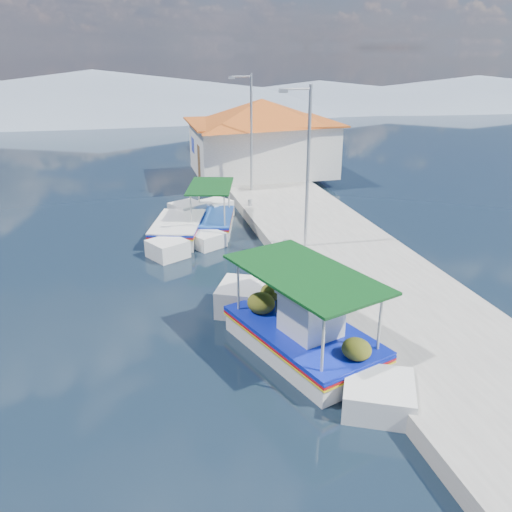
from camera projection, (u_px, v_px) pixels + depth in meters
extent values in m
plane|color=black|center=(195.00, 291.00, 17.94)|extent=(160.00, 160.00, 0.00)
cube|color=#ADABA2|center=(304.00, 219.00, 24.58)|extent=(5.00, 44.00, 0.50)
cylinder|color=#A5A8AD|center=(334.00, 300.00, 15.84)|extent=(0.20, 0.20, 0.30)
cylinder|color=#A5A8AD|center=(286.00, 244.00, 20.35)|extent=(0.20, 0.20, 0.30)
cylinder|color=#A5A8AD|center=(250.00, 203.00, 25.77)|extent=(0.20, 0.20, 0.30)
cylinder|color=#A5A8AD|center=(227.00, 176.00, 31.19)|extent=(0.20, 0.20, 0.30)
cube|color=white|center=(302.00, 345.00, 14.23)|extent=(3.53, 4.87, 0.96)
cube|color=white|center=(303.00, 294.00, 16.88)|extent=(2.14, 2.14, 1.06)
cube|color=white|center=(301.00, 412.00, 11.62)|extent=(2.08, 2.08, 0.91)
cube|color=#0D1EAE|center=(303.00, 331.00, 14.07)|extent=(3.64, 5.02, 0.06)
cube|color=red|center=(303.00, 333.00, 14.10)|extent=(3.64, 5.02, 0.05)
cube|color=yellow|center=(303.00, 336.00, 14.12)|extent=(3.64, 5.02, 0.04)
cube|color=#0D1EAE|center=(303.00, 328.00, 14.04)|extent=(3.64, 4.99, 0.05)
cube|color=brown|center=(303.00, 329.00, 14.05)|extent=(3.34, 4.73, 0.05)
cube|color=white|center=(304.00, 316.00, 13.57)|extent=(1.58, 1.64, 1.11)
cube|color=silver|center=(304.00, 296.00, 13.36)|extent=(1.72, 1.77, 0.06)
cylinder|color=beige|center=(274.00, 273.00, 15.54)|extent=(0.07, 0.07, 1.62)
cylinder|color=beige|center=(335.00, 275.00, 15.39)|extent=(0.07, 0.07, 1.62)
cylinder|color=beige|center=(265.00, 336.00, 12.12)|extent=(0.07, 0.07, 1.62)
cylinder|color=beige|center=(343.00, 340.00, 11.98)|extent=(0.07, 0.07, 1.62)
cube|color=#0B3B14|center=(305.00, 273.00, 13.46)|extent=(3.64, 4.91, 0.07)
ellipsoid|color=#434E14|center=(290.00, 296.00, 15.29)|extent=(0.77, 0.85, 0.58)
ellipsoid|color=#434E14|center=(314.00, 291.00, 15.72)|extent=(0.65, 0.71, 0.49)
ellipsoid|color=#434E14|center=(312.00, 359.00, 12.26)|extent=(0.69, 0.76, 0.52)
sphere|color=#FA4107|center=(342.00, 295.00, 14.25)|extent=(0.40, 0.40, 0.40)
cube|color=white|center=(212.00, 226.00, 23.87)|extent=(2.55, 3.62, 0.84)
cube|color=white|center=(193.00, 211.00, 25.62)|extent=(1.73, 1.73, 0.92)
cube|color=white|center=(233.00, 240.00, 22.14)|extent=(1.68, 1.68, 0.79)
cube|color=#0D1EAE|center=(211.00, 218.00, 23.73)|extent=(2.63, 3.73, 0.05)
cube|color=red|center=(211.00, 219.00, 23.75)|extent=(2.63, 3.73, 0.04)
cube|color=yellow|center=(212.00, 220.00, 23.77)|extent=(2.63, 3.73, 0.04)
cube|color=#1C4BA9|center=(211.00, 216.00, 23.70)|extent=(2.64, 3.70, 0.04)
cube|color=brown|center=(211.00, 217.00, 23.71)|extent=(2.40, 3.52, 0.04)
cylinder|color=beige|center=(185.00, 197.00, 24.26)|extent=(0.06, 0.06, 1.41)
cylinder|color=beige|center=(212.00, 193.00, 24.89)|extent=(0.06, 0.06, 1.41)
cylinder|color=beige|center=(209.00, 212.00, 22.02)|extent=(0.06, 0.06, 1.41)
cylinder|color=beige|center=(239.00, 207.00, 22.65)|extent=(0.06, 0.06, 1.41)
cube|color=#0B3B14|center=(210.00, 186.00, 23.20)|extent=(2.64, 3.64, 0.06)
cube|color=white|center=(178.00, 233.00, 22.86)|extent=(2.77, 3.89, 0.98)
cube|color=white|center=(159.00, 216.00, 24.69)|extent=(1.81, 1.81, 1.08)
cube|color=white|center=(201.00, 249.00, 21.04)|extent=(1.76, 1.76, 0.92)
cube|color=#0D1EAE|center=(178.00, 223.00, 22.69)|extent=(2.86, 4.00, 0.06)
cube|color=red|center=(178.00, 225.00, 22.72)|extent=(2.86, 4.00, 0.05)
cube|color=yellow|center=(178.00, 226.00, 22.75)|extent=(2.86, 4.00, 0.04)
cube|color=white|center=(178.00, 221.00, 22.66)|extent=(2.86, 3.97, 0.05)
cube|color=brown|center=(178.00, 222.00, 22.67)|extent=(2.61, 3.78, 0.05)
cube|color=white|center=(262.00, 148.00, 32.13)|extent=(8.00, 6.00, 3.00)
cube|color=#A95017|center=(262.00, 122.00, 31.56)|extent=(8.64, 6.48, 0.10)
pyramid|color=#A95017|center=(262.00, 111.00, 31.32)|extent=(10.49, 10.49, 1.40)
cube|color=brown|center=(199.00, 163.00, 30.52)|extent=(0.06, 1.00, 2.00)
cube|color=#0D1EAE|center=(193.00, 145.00, 32.56)|extent=(0.06, 1.20, 0.90)
cylinder|color=#A5A8AD|center=(308.00, 169.00, 19.49)|extent=(0.12, 0.12, 6.00)
cylinder|color=#A5A8AD|center=(297.00, 89.00, 18.33)|extent=(1.00, 0.08, 0.08)
cube|color=#A5A8AD|center=(283.00, 91.00, 18.23)|extent=(0.30, 0.14, 0.14)
cylinder|color=#A5A8AD|center=(251.00, 134.00, 27.61)|extent=(0.12, 0.12, 6.00)
cylinder|color=#A5A8AD|center=(241.00, 76.00, 26.45)|extent=(1.00, 0.08, 0.08)
cube|color=#A5A8AD|center=(232.00, 77.00, 26.36)|extent=(0.30, 0.14, 0.14)
cone|color=gray|center=(94.00, 92.00, 66.49)|extent=(96.00, 96.00, 5.50)
cone|color=gray|center=(319.00, 95.00, 73.50)|extent=(76.80, 76.80, 3.80)
cone|color=gray|center=(476.00, 90.00, 79.01)|extent=(89.60, 89.60, 4.20)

